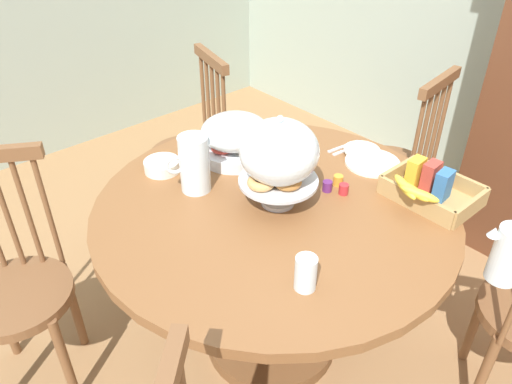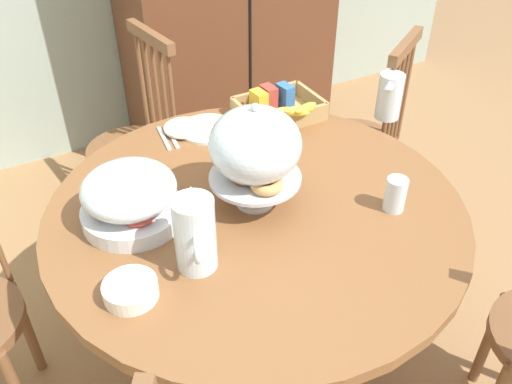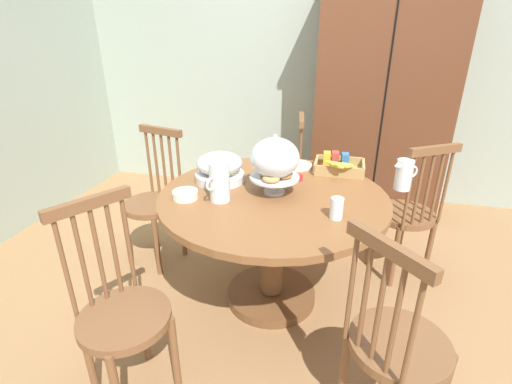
{
  "view_description": "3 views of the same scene",
  "coord_description": "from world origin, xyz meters",
  "px_view_note": "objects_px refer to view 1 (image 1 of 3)",
  "views": [
    {
      "loc": [
        0.9,
        -1.03,
        1.78
      ],
      "look_at": [
        -0.25,
        -0.02,
        0.74
      ],
      "focal_mm": 34.98,
      "sensor_mm": 36.0,
      "label": 1
    },
    {
      "loc": [
        -0.78,
        -1.18,
        1.78
      ],
      "look_at": [
        -0.15,
        -0.02,
        0.79
      ],
      "focal_mm": 38.11,
      "sensor_mm": 36.0,
      "label": 2
    },
    {
      "loc": [
        0.22,
        -1.92,
        1.61
      ],
      "look_at": [
        -0.25,
        -0.02,
        0.74
      ],
      "focal_mm": 26.18,
      "sensor_mm": 36.0,
      "label": 3
    }
  ],
  "objects_px": {
    "cereal_basket": "(429,188)",
    "orange_juice_pitcher": "(508,257)",
    "china_plate_small": "(362,150)",
    "cereal_bowl": "(162,166)",
    "china_plate_large": "(372,163)",
    "dining_table": "(273,245)",
    "pastry_stand_with_dome": "(279,155)",
    "drinking_glass": "(306,273)",
    "milk_pitcher": "(195,166)",
    "fruit_platter_covered": "(235,138)",
    "windsor_chair_far_side": "(394,169)",
    "windsor_chair_host_seat": "(192,154)",
    "windsor_chair_near_window": "(18,291)"
  },
  "relations": [
    {
      "from": "dining_table",
      "to": "orange_juice_pitcher",
      "type": "bearing_deg",
      "value": 18.91
    },
    {
      "from": "windsor_chair_host_seat",
      "to": "china_plate_large",
      "type": "bearing_deg",
      "value": 12.9
    },
    {
      "from": "windsor_chair_near_window",
      "to": "china_plate_small",
      "type": "xyz_separation_m",
      "value": [
        0.49,
        1.32,
        0.3
      ]
    },
    {
      "from": "milk_pitcher",
      "to": "cereal_basket",
      "type": "distance_m",
      "value": 0.85
    },
    {
      "from": "windsor_chair_near_window",
      "to": "windsor_chair_far_side",
      "type": "xyz_separation_m",
      "value": [
        0.4,
        1.74,
        0.0
      ]
    },
    {
      "from": "pastry_stand_with_dome",
      "to": "fruit_platter_covered",
      "type": "height_order",
      "value": "pastry_stand_with_dome"
    },
    {
      "from": "dining_table",
      "to": "fruit_platter_covered",
      "type": "relative_size",
      "value": 4.32
    },
    {
      "from": "windsor_chair_host_seat",
      "to": "china_plate_small",
      "type": "bearing_deg",
      "value": 16.14
    },
    {
      "from": "china_plate_small",
      "to": "cereal_bowl",
      "type": "xyz_separation_m",
      "value": [
        -0.43,
        -0.7,
        0.01
      ]
    },
    {
      "from": "windsor_chair_near_window",
      "to": "china_plate_small",
      "type": "height_order",
      "value": "windsor_chair_near_window"
    },
    {
      "from": "china_plate_large",
      "to": "cereal_bowl",
      "type": "bearing_deg",
      "value": -127.96
    },
    {
      "from": "china_plate_large",
      "to": "china_plate_small",
      "type": "distance_m",
      "value": 0.09
    },
    {
      "from": "windsor_chair_far_side",
      "to": "drinking_glass",
      "type": "relative_size",
      "value": 8.86
    },
    {
      "from": "dining_table",
      "to": "pastry_stand_with_dome",
      "type": "distance_m",
      "value": 0.39
    },
    {
      "from": "windsor_chair_host_seat",
      "to": "cereal_bowl",
      "type": "height_order",
      "value": "windsor_chair_host_seat"
    },
    {
      "from": "windsor_chair_far_side",
      "to": "cereal_basket",
      "type": "xyz_separation_m",
      "value": [
        0.45,
        -0.5,
        0.33
      ]
    },
    {
      "from": "fruit_platter_covered",
      "to": "drinking_glass",
      "type": "distance_m",
      "value": 0.79
    },
    {
      "from": "dining_table",
      "to": "windsor_chair_far_side",
      "type": "relative_size",
      "value": 1.33
    },
    {
      "from": "china_plate_large",
      "to": "cereal_bowl",
      "type": "height_order",
      "value": "cereal_bowl"
    },
    {
      "from": "pastry_stand_with_dome",
      "to": "china_plate_small",
      "type": "xyz_separation_m",
      "value": [
        -0.03,
        0.51,
        -0.18
      ]
    },
    {
      "from": "windsor_chair_host_seat",
      "to": "orange_juice_pitcher",
      "type": "height_order",
      "value": "windsor_chair_host_seat"
    },
    {
      "from": "windsor_chair_host_seat",
      "to": "cereal_basket",
      "type": "distance_m",
      "value": 1.31
    },
    {
      "from": "windsor_chair_host_seat",
      "to": "milk_pitcher",
      "type": "relative_size",
      "value": 4.49
    },
    {
      "from": "dining_table",
      "to": "china_plate_small",
      "type": "xyz_separation_m",
      "value": [
        -0.02,
        0.52,
        0.21
      ]
    },
    {
      "from": "windsor_chair_far_side",
      "to": "drinking_glass",
      "type": "xyz_separation_m",
      "value": [
        0.47,
        -1.16,
        0.34
      ]
    },
    {
      "from": "windsor_chair_host_seat",
      "to": "pastry_stand_with_dome",
      "type": "bearing_deg",
      "value": -15.31
    },
    {
      "from": "fruit_platter_covered",
      "to": "china_plate_large",
      "type": "relative_size",
      "value": 1.36
    },
    {
      "from": "china_plate_large",
      "to": "cereal_bowl",
      "type": "xyz_separation_m",
      "value": [
        -0.52,
        -0.66,
        0.02
      ]
    },
    {
      "from": "fruit_platter_covered",
      "to": "cereal_bowl",
      "type": "height_order",
      "value": "fruit_platter_covered"
    },
    {
      "from": "pastry_stand_with_dome",
      "to": "milk_pitcher",
      "type": "xyz_separation_m",
      "value": [
        -0.27,
        -0.16,
        -0.1
      ]
    },
    {
      "from": "pastry_stand_with_dome",
      "to": "drinking_glass",
      "type": "height_order",
      "value": "pastry_stand_with_dome"
    },
    {
      "from": "windsor_chair_near_window",
      "to": "orange_juice_pitcher",
      "type": "xyz_separation_m",
      "value": [
        1.22,
        1.05,
        0.37
      ]
    },
    {
      "from": "windsor_chair_far_side",
      "to": "pastry_stand_with_dome",
      "type": "height_order",
      "value": "pastry_stand_with_dome"
    },
    {
      "from": "windsor_chair_near_window",
      "to": "windsor_chair_far_side",
      "type": "height_order",
      "value": "same"
    },
    {
      "from": "orange_juice_pitcher",
      "to": "china_plate_small",
      "type": "bearing_deg",
      "value": 159.63
    },
    {
      "from": "windsor_chair_far_side",
      "to": "cereal_basket",
      "type": "height_order",
      "value": "windsor_chair_far_side"
    },
    {
      "from": "windsor_chair_far_side",
      "to": "drinking_glass",
      "type": "bearing_deg",
      "value": -68.08
    },
    {
      "from": "windsor_chair_near_window",
      "to": "drinking_glass",
      "type": "distance_m",
      "value": 1.1
    },
    {
      "from": "windsor_chair_host_seat",
      "to": "fruit_platter_covered",
      "type": "height_order",
      "value": "windsor_chair_host_seat"
    },
    {
      "from": "cereal_basket",
      "to": "orange_juice_pitcher",
      "type": "bearing_deg",
      "value": -27.23
    },
    {
      "from": "dining_table",
      "to": "windsor_chair_far_side",
      "type": "bearing_deg",
      "value": 96.5
    },
    {
      "from": "milk_pitcher",
      "to": "fruit_platter_covered",
      "type": "bearing_deg",
      "value": 108.85
    },
    {
      "from": "milk_pitcher",
      "to": "drinking_glass",
      "type": "height_order",
      "value": "milk_pitcher"
    },
    {
      "from": "cereal_basket",
      "to": "china_plate_large",
      "type": "bearing_deg",
      "value": 170.6
    },
    {
      "from": "dining_table",
      "to": "drinking_glass",
      "type": "bearing_deg",
      "value": -31.16
    },
    {
      "from": "windsor_chair_near_window",
      "to": "china_plate_small",
      "type": "bearing_deg",
      "value": 69.83
    },
    {
      "from": "windsor_chair_host_seat",
      "to": "china_plate_small",
      "type": "distance_m",
      "value": 0.97
    },
    {
      "from": "windsor_chair_host_seat",
      "to": "pastry_stand_with_dome",
      "type": "height_order",
      "value": "pastry_stand_with_dome"
    },
    {
      "from": "windsor_chair_far_side",
      "to": "cereal_bowl",
      "type": "height_order",
      "value": "windsor_chair_far_side"
    },
    {
      "from": "windsor_chair_host_seat",
      "to": "drinking_glass",
      "type": "relative_size",
      "value": 8.86
    }
  ]
}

